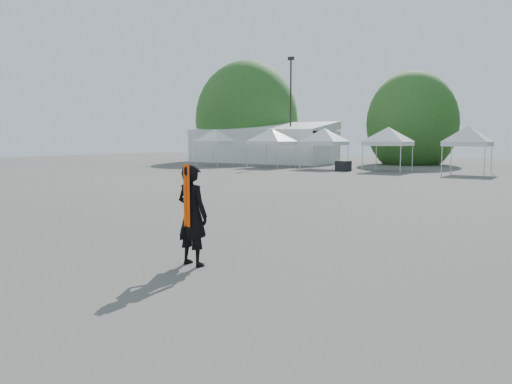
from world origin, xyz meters
The scene contains 12 objects.
ground centered at (0.00, 0.00, 0.00)m, with size 120.00×120.00×0.00m, color #474442.
marquee centered at (-22.00, 35.00, 1.97)m, with size 15.00×6.25×4.23m.
light_pole_west centered at (-18.00, 34.00, 5.77)m, with size 0.60×0.25×10.30m.
tree_far_w centered at (-26.00, 38.00, 4.54)m, with size 4.80×4.80×7.30m.
tree_mid_w centered at (-8.00, 40.00, 3.93)m, with size 4.16×4.16×6.33m.
tent_a centered at (-22.12, 27.37, 3.06)m, with size 3.78×3.78×3.88m.
tent_b centered at (-16.57, 28.25, 3.06)m, with size 4.62×4.62×3.88m.
tent_c centered at (-11.85, 28.89, 3.06)m, with size 4.45×4.45×3.88m.
tent_d centered at (-6.26, 28.36, 3.06)m, with size 4.34×4.34×3.88m.
tent_e centered at (-0.58, 28.05, 3.06)m, with size 4.08×4.08×3.88m.
man centered at (0.31, -1.49, 0.97)m, with size 0.74×0.52×1.93m.
crate_west centered at (-9.10, 26.59, 0.39)m, with size 1.01×0.78×0.78m, color black.
Camera 1 is at (6.49, -8.54, 2.38)m, focal length 35.00 mm.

